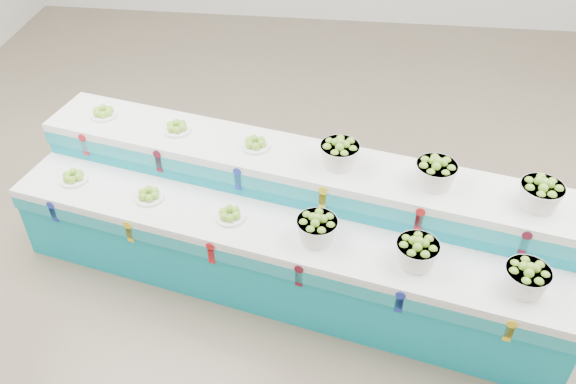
{
  "coord_description": "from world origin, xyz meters",
  "views": [
    {
      "loc": [
        -0.03,
        -3.85,
        3.84
      ],
      "look_at": [
        -0.45,
        -0.26,
        0.87
      ],
      "focal_mm": 37.67,
      "sensor_mm": 36.0,
      "label": 1
    }
  ],
  "objects_px": {
    "basket_lower_left": "(317,228)",
    "plate_upper_mid": "(177,127)",
    "display_stand": "(288,226)",
    "basket_upper_right": "(541,194)"
  },
  "relations": [
    {
      "from": "basket_lower_left",
      "to": "plate_upper_mid",
      "type": "distance_m",
      "value": 1.53
    },
    {
      "from": "display_stand",
      "to": "basket_upper_right",
      "type": "bearing_deg",
      "value": 8.78
    },
    {
      "from": "basket_lower_left",
      "to": "plate_upper_mid",
      "type": "bearing_deg",
      "value": 145.86
    },
    {
      "from": "display_stand",
      "to": "basket_upper_right",
      "type": "distance_m",
      "value": 1.92
    },
    {
      "from": "basket_upper_right",
      "to": "plate_upper_mid",
      "type": "bearing_deg",
      "value": 167.36
    },
    {
      "from": "basket_lower_left",
      "to": "display_stand",
      "type": "bearing_deg",
      "value": 126.71
    },
    {
      "from": "display_stand",
      "to": "basket_lower_left",
      "type": "relative_size",
      "value": 14.54
    },
    {
      "from": "plate_upper_mid",
      "to": "basket_lower_left",
      "type": "bearing_deg",
      "value": -34.14
    },
    {
      "from": "plate_upper_mid",
      "to": "basket_upper_right",
      "type": "xyz_separation_m",
      "value": [
        2.81,
        -0.63,
        0.07
      ]
    },
    {
      "from": "display_stand",
      "to": "basket_lower_left",
      "type": "height_order",
      "value": "display_stand"
    }
  ]
}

